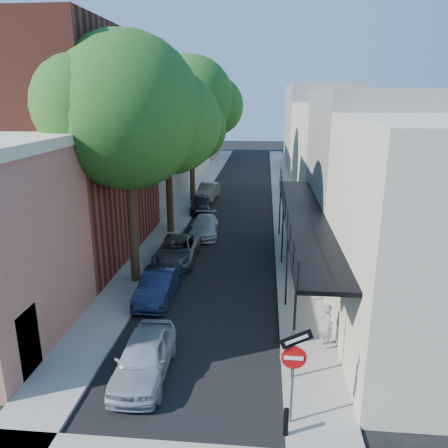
% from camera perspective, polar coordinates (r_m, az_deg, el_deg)
% --- Properties ---
extents(ground, '(160.00, 160.00, 0.00)m').
position_cam_1_polar(ground, '(12.74, -7.15, -26.69)').
color(ground, black).
rests_on(ground, ground).
extents(road_surface, '(6.00, 64.00, 0.01)m').
position_cam_1_polar(road_surface, '(40.07, 1.99, 3.87)').
color(road_surface, black).
rests_on(road_surface, ground).
extents(sidewalk_left, '(2.00, 64.00, 0.12)m').
position_cam_1_polar(sidewalk_left, '(40.48, -3.69, 4.06)').
color(sidewalk_left, gray).
rests_on(sidewalk_left, ground).
extents(sidewalk_right, '(2.00, 64.00, 0.12)m').
position_cam_1_polar(sidewalk_right, '(40.03, 7.72, 3.80)').
color(sidewalk_right, gray).
rests_on(sidewalk_right, ground).
extents(buildings_left, '(10.10, 59.10, 12.00)m').
position_cam_1_polar(buildings_left, '(39.72, -11.81, 10.64)').
color(buildings_left, '#BA6E5F').
rests_on(buildings_left, ground).
extents(buildings_right, '(9.80, 55.00, 10.00)m').
position_cam_1_polar(buildings_right, '(39.35, 15.38, 9.60)').
color(buildings_right, beige).
rests_on(buildings_right, ground).
extents(sign_post, '(0.89, 0.17, 2.99)m').
position_cam_1_polar(sign_post, '(12.06, 9.09, -17.27)').
color(sign_post, '#595B60').
rests_on(sign_post, ground).
extents(bollard, '(0.14, 0.14, 0.80)m').
position_cam_1_polar(bollard, '(12.58, 8.10, -24.22)').
color(bollard, black).
rests_on(bollard, sidewalk_right).
extents(oak_near, '(7.48, 6.80, 11.42)m').
position_cam_1_polar(oak_near, '(20.13, -11.24, 13.81)').
color(oak_near, '#332414').
rests_on(oak_near, ground).
extents(oak_mid, '(6.60, 6.00, 10.20)m').
position_cam_1_polar(oak_mid, '(27.91, -6.58, 12.95)').
color(oak_mid, '#332414').
rests_on(oak_mid, ground).
extents(oak_far, '(7.70, 7.00, 11.90)m').
position_cam_1_polar(oak_far, '(36.75, -3.58, 15.70)').
color(oak_far, '#332414').
rests_on(oak_far, ground).
extents(parked_car_a, '(1.69, 4.01, 1.35)m').
position_cam_1_polar(parked_car_a, '(14.76, -10.39, -16.74)').
color(parked_car_a, '#9FA6B1').
rests_on(parked_car_a, ground).
extents(parked_car_b, '(1.46, 3.96, 1.30)m').
position_cam_1_polar(parked_car_b, '(19.65, -8.56, -7.93)').
color(parked_car_b, '#111A36').
rests_on(parked_car_b, ground).
extents(parked_car_c, '(2.16, 4.61, 1.28)m').
position_cam_1_polar(parked_car_c, '(23.90, -6.09, -3.37)').
color(parked_car_c, '#4F5256').
rests_on(parked_car_c, ground).
extents(parked_car_d, '(1.98, 4.27, 1.21)m').
position_cam_1_polar(parked_car_d, '(28.15, -2.56, -0.30)').
color(parked_car_d, '#B8B8BC').
rests_on(parked_car_d, ground).
extents(parked_car_e, '(2.03, 4.08, 1.34)m').
position_cam_1_polar(parked_car_e, '(33.79, -3.08, 2.65)').
color(parked_car_e, black).
rests_on(parked_car_e, ground).
extents(parked_car_f, '(1.83, 4.28, 1.37)m').
position_cam_1_polar(parked_car_f, '(38.23, -2.09, 4.31)').
color(parked_car_f, gray).
rests_on(parked_car_f, ground).
extents(pedestrian, '(0.58, 0.70, 1.63)m').
position_cam_1_polar(pedestrian, '(16.12, 13.32, -12.81)').
color(pedestrian, gray).
rests_on(pedestrian, sidewalk_right).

